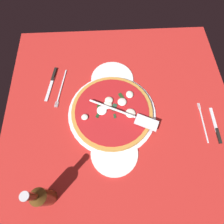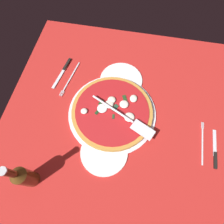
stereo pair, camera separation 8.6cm
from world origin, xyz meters
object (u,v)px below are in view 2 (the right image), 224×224
at_px(dinner_plate_right, 121,80).
at_px(beer_bottle, 24,177).
at_px(pizza, 112,112).
at_px(place_setting_far, 67,75).
at_px(dinner_plate_left, 104,152).
at_px(pizza_server, 124,118).
at_px(place_setting_near, 209,148).

height_order(dinner_plate_right, beer_bottle, beer_bottle).
relative_size(pizza, place_setting_far, 1.53).
xyz_separation_m(dinner_plate_left, pizza, (0.19, 0.00, 0.02)).
distance_m(pizza_server, place_setting_far, 0.39).
distance_m(dinner_plate_right, beer_bottle, 0.60).
distance_m(pizza_server, place_setting_near, 0.38).
bearing_deg(pizza_server, place_setting_far, 174.04).
bearing_deg(pizza_server, beer_bottle, -109.90).
height_order(place_setting_near, beer_bottle, beer_bottle).
relative_size(dinner_plate_left, beer_bottle, 0.83).
relative_size(pizza_server, place_setting_far, 1.24).
relative_size(dinner_plate_right, beer_bottle, 0.89).
relative_size(pizza, place_setting_near, 1.86).
distance_m(dinner_plate_left, place_setting_near, 0.45).
relative_size(place_setting_near, beer_bottle, 0.83).
xyz_separation_m(pizza, beer_bottle, (-0.34, 0.26, 0.07)).
xyz_separation_m(dinner_plate_left, pizza_server, (0.16, -0.06, 0.04)).
bearing_deg(pizza, pizza_server, -116.63).
distance_m(dinner_plate_right, place_setting_far, 0.28).
bearing_deg(dinner_plate_left, place_setting_far, 37.12).
bearing_deg(dinner_plate_left, place_setting_near, -76.84).
distance_m(dinner_plate_left, beer_bottle, 0.31).
xyz_separation_m(pizza, place_setting_near, (-0.08, -0.44, -0.02)).
height_order(pizza_server, place_setting_near, pizza_server).
bearing_deg(pizza_server, place_setting_near, 17.28).
bearing_deg(dinner_plate_right, pizza, 176.89).
relative_size(dinner_plate_right, place_setting_near, 1.07).
xyz_separation_m(place_setting_near, place_setting_far, (0.25, 0.71, -0.00)).
relative_size(dinner_plate_right, pizza, 0.57).
distance_m(place_setting_near, place_setting_far, 0.75).
bearing_deg(pizza_server, pizza, 178.79).
height_order(pizza_server, beer_bottle, beer_bottle).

